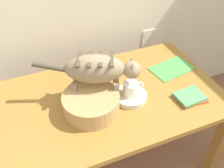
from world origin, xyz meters
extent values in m
cube|color=white|center=(0.74, 2.07, 0.69)|extent=(0.20, 0.01, 0.20)
cube|color=olive|center=(0.11, 1.46, 0.73)|extent=(1.40, 0.85, 0.03)
cube|color=olive|center=(0.11, 1.46, 0.68)|extent=(1.32, 0.77, 0.07)
cube|color=olive|center=(0.76, 1.09, 0.36)|extent=(0.07, 0.07, 0.71)
cube|color=olive|center=(-0.54, 1.84, 0.36)|extent=(0.07, 0.07, 0.71)
cube|color=olive|center=(0.76, 1.84, 0.36)|extent=(0.07, 0.07, 0.71)
ellipsoid|color=#8D795C|center=(0.01, 1.48, 0.98)|extent=(0.38, 0.28, 0.17)
cube|color=#4D4232|center=(-0.07, 1.51, 1.05)|extent=(0.07, 0.15, 0.01)
cube|color=#4D4232|center=(-0.02, 1.49, 1.05)|extent=(0.07, 0.15, 0.01)
cube|color=#4D4232|center=(0.04, 1.47, 1.05)|extent=(0.07, 0.15, 0.01)
cube|color=#4D4232|center=(0.10, 1.44, 1.05)|extent=(0.07, 0.15, 0.01)
cylinder|color=#8D795C|center=(0.14, 1.47, 0.83)|extent=(0.04, 0.04, 0.16)
cylinder|color=#8D795C|center=(0.11, 1.39, 0.83)|extent=(0.04, 0.04, 0.16)
cylinder|color=#8D795C|center=(-0.09, 1.57, 0.83)|extent=(0.04, 0.04, 0.16)
cylinder|color=#8D795C|center=(-0.12, 1.48, 0.83)|extent=(0.04, 0.04, 0.16)
sphere|color=#8D795C|center=(0.21, 1.40, 0.97)|extent=(0.11, 0.11, 0.11)
cone|color=#8D795C|center=(0.22, 1.43, 1.02)|extent=(0.04, 0.04, 0.04)
cone|color=#8D795C|center=(0.19, 1.37, 1.02)|extent=(0.04, 0.04, 0.04)
cylinder|color=#4D4232|center=(-0.23, 1.58, 1.00)|extent=(0.19, 0.10, 0.08)
cylinder|color=beige|center=(0.21, 1.40, 0.76)|extent=(0.21, 0.21, 0.03)
cylinder|color=white|center=(0.21, 1.40, 0.83)|extent=(0.09, 0.09, 0.09)
torus|color=white|center=(0.26, 1.40, 0.83)|extent=(0.06, 0.01, 0.06)
cube|color=#4D9D4C|center=(0.61, 1.57, 0.75)|extent=(0.32, 0.24, 0.01)
cube|color=#E0462A|center=(0.56, 1.25, 0.75)|extent=(0.18, 0.15, 0.01)
cube|color=#54975D|center=(0.55, 1.25, 0.77)|extent=(0.18, 0.15, 0.02)
cylinder|color=tan|center=(-0.05, 1.40, 0.81)|extent=(0.33, 0.33, 0.12)
cylinder|color=brown|center=(-0.05, 1.40, 0.81)|extent=(0.27, 0.27, 0.10)
camera|label=1|loc=(-0.36, 0.34, 1.88)|focal=41.89mm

